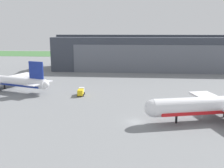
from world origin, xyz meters
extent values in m
plane|color=slate|center=(0.00, 0.00, 0.00)|extent=(440.00, 440.00, 0.00)
cube|color=#40703C|center=(0.00, 182.12, 0.04)|extent=(440.00, 56.00, 0.08)
cube|color=#383D47|center=(7.11, 89.25, 9.06)|extent=(104.32, 30.02, 18.11)
cube|color=slate|center=(7.11, 74.09, 7.24)|extent=(79.28, 0.30, 14.49)
cube|color=#383D47|center=(7.11, 89.25, 18.71)|extent=(104.32, 7.20, 1.20)
sphere|color=silver|center=(3.92, -1.44, 4.00)|extent=(4.14, 4.14, 4.14)
cube|color=silver|center=(20.37, 11.41, 3.47)|extent=(9.30, 15.17, 0.56)
cylinder|color=gray|center=(19.88, 10.11, 1.98)|extent=(4.56, 3.33, 2.37)
cylinder|color=black|center=(9.62, 0.05, 0.93)|extent=(0.56, 0.56, 1.85)
cylinder|color=black|center=(22.60, 5.80, 0.93)|extent=(0.56, 0.56, 1.85)
sphere|color=white|center=(-30.66, 23.93, 3.72)|extent=(2.72, 2.72, 2.72)
cube|color=navy|center=(-34.07, 25.11, 8.43)|extent=(5.67, 2.30, 5.93)
cube|color=white|center=(-32.35, 27.32, 4.07)|extent=(5.43, 5.94, 0.28)
cube|color=white|center=(-34.08, 22.32, 4.07)|extent=(5.43, 5.94, 0.28)
cube|color=white|center=(-47.86, 40.42, 3.29)|extent=(12.70, 19.36, 0.56)
cylinder|color=gray|center=(-49.09, 39.32, 2.03)|extent=(3.76, 2.90, 1.92)
cylinder|color=black|center=(-49.67, 32.45, 0.99)|extent=(0.56, 0.56, 1.98)
cube|color=silver|center=(-18.73, 26.37, 1.42)|extent=(1.85, 1.77, 1.99)
cube|color=yellow|center=(-18.58, 23.94, 1.32)|extent=(1.94, 3.30, 1.78)
cylinder|color=black|center=(-17.75, 26.29, 0.43)|extent=(0.31, 0.87, 0.85)
cylinder|color=black|center=(-19.68, 26.18, 0.43)|extent=(0.31, 0.87, 0.85)
cylinder|color=black|center=(-17.58, 23.37, 0.43)|extent=(0.31, 0.87, 0.85)
cylinder|color=black|center=(-19.51, 23.25, 0.43)|extent=(0.31, 0.87, 0.85)
camera|label=1|loc=(-0.41, -60.54, 21.80)|focal=41.97mm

